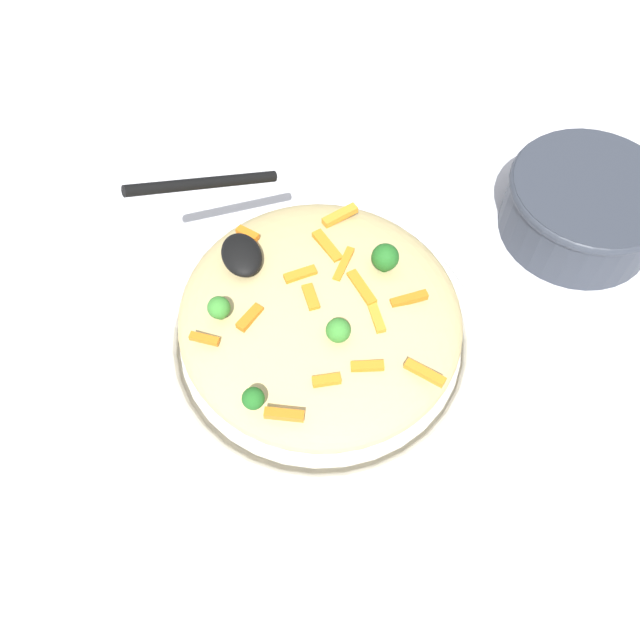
{
  "coord_description": "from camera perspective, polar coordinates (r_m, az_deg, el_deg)",
  "views": [
    {
      "loc": [
        0.34,
        -0.12,
        0.65
      ],
      "look_at": [
        0.0,
        0.0,
        0.07
      ],
      "focal_mm": 37.1,
      "sensor_mm": 36.0,
      "label": 1
    }
  ],
  "objects": [
    {
      "name": "carrot_piece_1",
      "position": [
        0.61,
        4.11,
        -3.98
      ],
      "size": [
        0.02,
        0.03,
        0.01
      ],
      "primitive_type": "cube",
      "rotation": [
        0.0,
        0.0,
        1.27
      ],
      "color": "orange",
      "rests_on": "pasta_mound"
    },
    {
      "name": "carrot_piece_6",
      "position": [
        0.65,
        7.68,
        1.79
      ],
      "size": [
        0.01,
        0.04,
        0.01
      ],
      "primitive_type": "cube",
      "rotation": [
        0.0,
        0.0,
        1.54
      ],
      "color": "orange",
      "rests_on": "pasta_mound"
    },
    {
      "name": "broccoli_floret_2",
      "position": [
        0.59,
        -5.78,
        -6.77
      ],
      "size": [
        0.02,
        0.02,
        0.02
      ],
      "color": "#205B1C",
      "rests_on": "pasta_mound"
    },
    {
      "name": "carrot_piece_14",
      "position": [
        0.66,
        -1.71,
        3.93
      ],
      "size": [
        0.01,
        0.03,
        0.01
      ],
      "primitive_type": "cube",
      "rotation": [
        0.0,
        0.0,
        4.74
      ],
      "color": "orange",
      "rests_on": "pasta_mound"
    },
    {
      "name": "companion_bowl",
      "position": [
        0.87,
        21.9,
        9.2
      ],
      "size": [
        0.2,
        0.2,
        0.08
      ],
      "color": "#333842",
      "rests_on": "ground_plane"
    },
    {
      "name": "carrot_piece_8",
      "position": [
        0.59,
        -3.12,
        -8.15
      ],
      "size": [
        0.02,
        0.04,
        0.01
      ],
      "primitive_type": "cube",
      "rotation": [
        0.0,
        0.0,
        1.11
      ],
      "color": "orange",
      "rests_on": "pasta_mound"
    },
    {
      "name": "carrot_piece_4",
      "position": [
        0.67,
        2.05,
        4.81
      ],
      "size": [
        0.04,
        0.03,
        0.01
      ],
      "primitive_type": "cube",
      "rotation": [
        0.0,
        0.0,
        2.42
      ],
      "color": "orange",
      "rests_on": "pasta_mound"
    },
    {
      "name": "serving_bowl",
      "position": [
        0.72,
        -0.0,
        -1.82
      ],
      "size": [
        0.35,
        0.35,
        0.05
      ],
      "color": "white",
      "rests_on": "ground_plane"
    },
    {
      "name": "broccoli_floret_0",
      "position": [
        0.64,
        -8.71,
        1.04
      ],
      "size": [
        0.02,
        0.02,
        0.03
      ],
      "color": "#377928",
      "rests_on": "pasta_mound"
    },
    {
      "name": "serving_spoon",
      "position": [
        0.68,
        -8.0,
        7.9
      ],
      "size": [
        0.13,
        0.16,
        0.08
      ],
      "color": "black",
      "rests_on": "pasta_mound"
    },
    {
      "name": "carrot_piece_5",
      "position": [
        0.6,
        0.56,
        -5.21
      ],
      "size": [
        0.01,
        0.03,
        0.01
      ],
      "primitive_type": "cube",
      "rotation": [
        0.0,
        0.0,
        1.38
      ],
      "color": "orange",
      "rests_on": "pasta_mound"
    },
    {
      "name": "pasta_mound",
      "position": [
        0.68,
        -0.0,
        0.38
      ],
      "size": [
        0.3,
        0.29,
        0.08
      ],
      "primitive_type": "ellipsoid",
      "color": "#D1BA7A",
      "rests_on": "serving_bowl"
    },
    {
      "name": "carrot_piece_12",
      "position": [
        0.71,
        1.73,
        9.02
      ],
      "size": [
        0.02,
        0.04,
        0.01
      ],
      "primitive_type": "cube",
      "rotation": [
        0.0,
        0.0,
        1.81
      ],
      "color": "orange",
      "rests_on": "pasta_mound"
    },
    {
      "name": "ground_plane",
      "position": [
        0.74,
        -0.0,
        -2.83
      ],
      "size": [
        2.4,
        2.4,
        0.0
      ],
      "primitive_type": "plane",
      "color": "silver"
    },
    {
      "name": "carrot_piece_7",
      "position": [
        0.63,
        -9.95,
        -1.6
      ],
      "size": [
        0.02,
        0.03,
        0.01
      ],
      "primitive_type": "cube",
      "rotation": [
        0.0,
        0.0,
        0.96
      ],
      "color": "orange",
      "rests_on": "pasta_mound"
    },
    {
      "name": "broccoli_floret_1",
      "position": [
        0.66,
        5.64,
        5.37
      ],
      "size": [
        0.03,
        0.03,
        0.03
      ],
      "color": "#205B1C",
      "rests_on": "pasta_mound"
    },
    {
      "name": "carrot_piece_9",
      "position": [
        0.61,
        9.04,
        -4.53
      ],
      "size": [
        0.04,
        0.03,
        0.01
      ],
      "primitive_type": "cube",
      "rotation": [
        0.0,
        0.0,
        3.8
      ],
      "color": "orange",
      "rests_on": "pasta_mound"
    },
    {
      "name": "carrot_piece_0",
      "position": [
        0.65,
        3.61,
        2.77
      ],
      "size": [
        0.04,
        0.02,
        0.01
      ],
      "primitive_type": "cube",
      "rotation": [
        0.0,
        0.0,
        0.14
      ],
      "color": "orange",
      "rests_on": "pasta_mound"
    },
    {
      "name": "carrot_piece_13",
      "position": [
        0.64,
        -0.81,
        1.99
      ],
      "size": [
        0.03,
        0.01,
        0.01
      ],
      "primitive_type": "cube",
      "rotation": [
        0.0,
        0.0,
        3.08
      ],
      "color": "orange",
      "rests_on": "pasta_mound"
    },
    {
      "name": "carrot_piece_11",
      "position": [
        0.7,
        -6.27,
        7.41
      ],
      "size": [
        0.02,
        0.02,
        0.01
      ],
      "primitive_type": "cube",
      "rotation": [
        0.0,
        0.0,
        3.81
      ],
      "color": "orange",
      "rests_on": "pasta_mound"
    },
    {
      "name": "broccoli_floret_3",
      "position": [
        0.61,
        1.23,
        -1.02
      ],
      "size": [
        0.02,
        0.02,
        0.03
      ],
      "color": "#377928",
      "rests_on": "pasta_mound"
    },
    {
      "name": "carrot_piece_3",
      "position": [
        0.64,
        4.9,
        0.2
      ],
      "size": [
        0.03,
        0.01,
        0.01
      ],
      "primitive_type": "cube",
      "rotation": [
        0.0,
        0.0,
        6.19
      ],
      "color": "orange",
      "rests_on": "pasta_mound"
    },
    {
      "name": "carrot_piece_10",
      "position": [
        0.64,
        -6.19,
        0.51
      ],
      "size": [
        0.03,
        0.03,
        0.01
      ],
      "primitive_type": "cube",
      "rotation": [
        0.0,
        0.0,
        5.3
      ],
      "color": "orange",
      "rests_on": "pasta_mound"
    },
    {
      "name": "carrot_piece_2",
      "position": [
        0.68,
        0.64,
        6.38
      ],
      "size": [
        0.05,
        0.02,
        0.01
      ],
      "primitive_type": "cube",
      "rotation": [
        0.0,
        0.0,
        0.21
      ],
      "color": "orange",
      "rests_on": "pasta_mound"
    }
  ]
}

